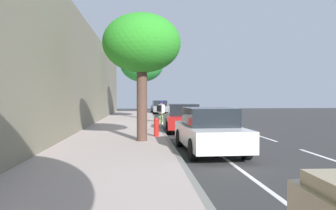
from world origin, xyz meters
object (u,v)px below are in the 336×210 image
parked_sedan_white_mid (209,130)px  cyclist_with_backpack (161,110)px  street_tree_mid_block (142,45)px  street_tree_near_cyclist (142,64)px  parked_sedan_grey_nearest (160,107)px  fire_hydrant (156,127)px  parked_sedan_red_second (183,118)px  bicycle_at_curb (164,119)px

parked_sedan_white_mid → cyclist_with_backpack: 11.46m
parked_sedan_white_mid → street_tree_mid_block: 4.46m
street_tree_near_cyclist → cyclist_with_backpack: bearing=105.8°
cyclist_with_backpack → street_tree_near_cyclist: 6.03m
parked_sedan_grey_nearest → cyclist_with_backpack: size_ratio=2.69×
parked_sedan_grey_nearest → fire_hydrant: parked_sedan_grey_nearest is taller
parked_sedan_grey_nearest → street_tree_near_cyclist: street_tree_near_cyclist is taller
parked_sedan_white_mid → cyclist_with_backpack: cyclist_with_backpack is taller
parked_sedan_white_mid → street_tree_mid_block: (2.28, -2.08, 3.22)m
parked_sedan_white_mid → street_tree_mid_block: street_tree_mid_block is taller
street_tree_mid_block → parked_sedan_red_second: bearing=-116.1°
bicycle_at_curb → street_tree_near_cyclist: street_tree_near_cyclist is taller
parked_sedan_red_second → parked_sedan_white_mid: bearing=90.3°
parked_sedan_grey_nearest → parked_sedan_red_second: same height
parked_sedan_grey_nearest → street_tree_mid_block: size_ratio=0.88×
parked_sedan_grey_nearest → parked_sedan_white_mid: size_ratio=1.00×
fire_hydrant → street_tree_near_cyclist: bearing=-87.1°
parked_sedan_grey_nearest → street_tree_mid_block: street_tree_mid_block is taller
cyclist_with_backpack → fire_hydrant: (0.68, 7.96, -0.44)m
parked_sedan_red_second → fire_hydrant: size_ratio=5.35×
parked_sedan_red_second → cyclist_with_backpack: cyclist_with_backpack is taller
street_tree_mid_block → fire_hydrant: size_ratio=6.01×
street_tree_near_cyclist → street_tree_mid_block: (0.00, 13.97, -0.67)m
street_tree_near_cyclist → fire_hydrant: 13.25m
cyclist_with_backpack → street_tree_near_cyclist: bearing=-74.2°
street_tree_near_cyclist → parked_sedan_white_mid: bearing=98.1°
street_tree_mid_block → parked_sedan_grey_nearest: bearing=-94.8°
parked_sedan_white_mid → fire_hydrant: size_ratio=5.29×
parked_sedan_grey_nearest → cyclist_with_backpack: 14.75m
street_tree_mid_block → fire_hydrant: bearing=-114.8°
parked_sedan_grey_nearest → street_tree_mid_block: (2.04, 24.08, 3.22)m
bicycle_at_curb → fire_hydrant: 7.59m
street_tree_near_cyclist → parked_sedan_red_second: bearing=103.4°
parked_sedan_red_second → fire_hydrant: 3.58m
cyclist_with_backpack → parked_sedan_red_second: bearing=101.0°
street_tree_near_cyclist → fire_hydrant: street_tree_near_cyclist is taller
street_tree_near_cyclist → parked_sedan_grey_nearest: bearing=-101.4°
street_tree_mid_block → fire_hydrant: 3.73m
street_tree_near_cyclist → street_tree_mid_block: street_tree_near_cyclist is taller
parked_sedan_red_second → parked_sedan_white_mid: same height
parked_sedan_white_mid → bicycle_at_curb: size_ratio=2.96×
street_tree_mid_block → bicycle_at_curb: bearing=-99.7°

